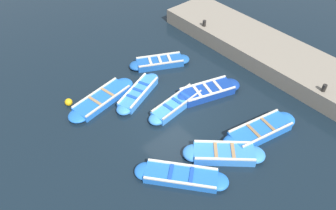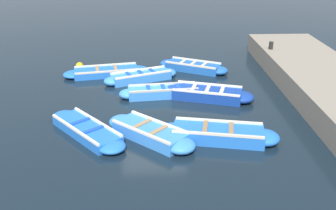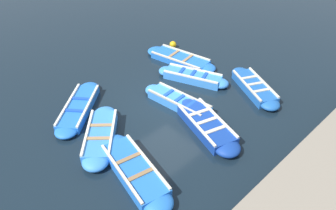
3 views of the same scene
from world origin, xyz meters
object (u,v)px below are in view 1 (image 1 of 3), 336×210
(boat_tucked, at_px, (181,176))
(bollard_mid_north, at_px, (204,23))
(bollard_north, at_px, (324,88))
(boat_outer_left, at_px, (224,154))
(boat_bow_out, at_px, (102,99))
(boat_far_corner, at_px, (138,93))
(buoy_orange_near, at_px, (69,102))
(boat_drifting, at_px, (177,104))
(boat_near_quay, at_px, (207,92))
(boat_inner_gap, at_px, (160,62))
(boat_alongside, at_px, (260,131))

(boat_tucked, distance_m, bollard_mid_north, 10.09)
(boat_tucked, xyz_separation_m, bollard_north, (7.66, -1.14, 0.91))
(boat_outer_left, bearing_deg, boat_bow_out, 107.93)
(boat_far_corner, height_order, buoy_orange_near, boat_far_corner)
(boat_far_corner, xyz_separation_m, boat_drifting, (0.91, -1.80, -0.00))
(bollard_mid_north, bearing_deg, boat_near_quay, -132.72)
(boat_bow_out, bearing_deg, boat_near_quay, -34.92)
(boat_bow_out, xyz_separation_m, bollard_north, (7.61, -6.82, 0.91))
(boat_bow_out, distance_m, buoy_orange_near, 1.56)
(boat_drifting, bearing_deg, boat_outer_left, -98.63)
(boat_near_quay, relative_size, boat_drifting, 1.05)
(boat_bow_out, bearing_deg, boat_drifting, -46.54)
(boat_bow_out, distance_m, boat_tucked, 5.68)
(boat_inner_gap, relative_size, boat_drifting, 0.95)
(boat_inner_gap, distance_m, bollard_north, 8.20)
(boat_outer_left, relative_size, bollard_north, 8.69)
(boat_tucked, distance_m, boat_near_quay, 5.05)
(boat_outer_left, relative_size, boat_drifting, 0.87)
(boat_inner_gap, height_order, boat_outer_left, boat_outer_left)
(boat_tucked, height_order, buoy_orange_near, boat_tucked)
(boat_outer_left, relative_size, buoy_orange_near, 8.51)
(boat_bow_out, relative_size, boat_alongside, 1.02)
(boat_far_corner, relative_size, bollard_north, 9.46)
(boat_far_corner, relative_size, boat_drifting, 0.95)
(boat_outer_left, height_order, bollard_mid_north, bollard_mid_north)
(boat_bow_out, relative_size, boat_near_quay, 1.07)
(boat_alongside, xyz_separation_m, bollard_mid_north, (3.56, 7.02, 0.86))
(boat_tucked, height_order, boat_alongside, boat_alongside)
(boat_bow_out, distance_m, boat_near_quay, 5.08)
(boat_bow_out, xyz_separation_m, boat_tucked, (-0.06, -5.68, 0.00))
(boat_inner_gap, bearing_deg, boat_drifting, -115.74)
(bollard_mid_north, bearing_deg, boat_drifting, -146.30)
(boat_drifting, relative_size, bollard_north, 10.00)
(boat_near_quay, distance_m, boat_outer_left, 3.83)
(boat_tucked, distance_m, boat_drifting, 3.98)
(boat_alongside, height_order, bollard_north, bollard_north)
(boat_drifting, bearing_deg, boat_bow_out, 133.46)
(boat_tucked, bearing_deg, boat_near_quay, 33.31)
(boat_drifting, bearing_deg, bollard_mid_north, 33.70)
(bollard_mid_north, bearing_deg, buoy_orange_near, -179.92)
(boat_near_quay, relative_size, bollard_north, 10.46)
(boat_inner_gap, height_order, boat_drifting, boat_drifting)
(boat_tucked, height_order, boat_far_corner, boat_far_corner)
(buoy_orange_near, bearing_deg, boat_drifting, -41.94)
(boat_drifting, height_order, buoy_orange_near, boat_drifting)
(boat_far_corner, xyz_separation_m, bollard_mid_north, (6.04, 1.63, 0.88))
(boat_tucked, height_order, boat_outer_left, boat_outer_left)
(boat_bow_out, relative_size, bollard_north, 11.21)
(boat_alongside, distance_m, boat_outer_left, 2.10)
(boat_far_corner, relative_size, boat_near_quay, 0.90)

